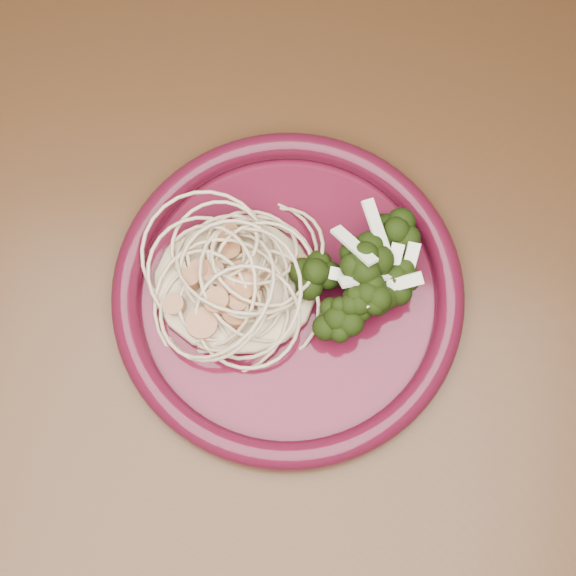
{
  "coord_description": "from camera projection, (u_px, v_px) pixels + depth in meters",
  "views": [
    {
      "loc": [
        0.09,
        -0.27,
        1.36
      ],
      "look_at": [
        0.06,
        -0.08,
        0.77
      ],
      "focal_mm": 50.0,
      "sensor_mm": 36.0,
      "label": 1
    }
  ],
  "objects": [
    {
      "name": "dining_table",
      "position": [
        240.0,
        241.0,
        0.76
      ],
      "size": [
        1.2,
        0.8,
        0.75
      ],
      "color": "#472814",
      "rests_on": "ground"
    },
    {
      "name": "broccoli_pile",
      "position": [
        355.0,
        292.0,
        0.61
      ],
      "size": [
        0.08,
        0.14,
        0.05
      ],
      "primitive_type": "ellipsoid",
      "rotation": [
        0.0,
        0.0,
        0.01
      ],
      "color": "black",
      "rests_on": "dinner_plate"
    },
    {
      "name": "scallop_cluster",
      "position": [
        231.0,
        267.0,
        0.59
      ],
      "size": [
        0.11,
        0.11,
        0.04
      ],
      "primitive_type": null,
      "rotation": [
        0.0,
        0.0,
        0.01
      ],
      "color": "#A96E42",
      "rests_on": "spaghetti_pile"
    },
    {
      "name": "spaghetti_pile",
      "position": [
        234.0,
        281.0,
        0.62
      ],
      "size": [
        0.13,
        0.12,
        0.03
      ],
      "primitive_type": "ellipsoid",
      "rotation": [
        0.0,
        0.0,
        0.01
      ],
      "color": "#C7B089",
      "rests_on": "dinner_plate"
    },
    {
      "name": "onion_garnish",
      "position": [
        358.0,
        280.0,
        0.58
      ],
      "size": [
        0.06,
        0.09,
        0.05
      ],
      "primitive_type": null,
      "rotation": [
        0.0,
        0.0,
        0.01
      ],
      "color": "beige",
      "rests_on": "broccoli_pile"
    },
    {
      "name": "dinner_plate",
      "position": [
        288.0,
        292.0,
        0.63
      ],
      "size": [
        0.28,
        0.28,
        0.02
      ],
      "rotation": [
        0.0,
        0.0,
        0.01
      ],
      "color": "#4B0C1D",
      "rests_on": "dining_table"
    }
  ]
}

